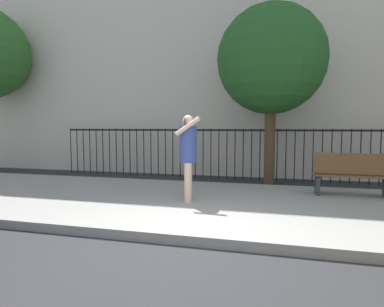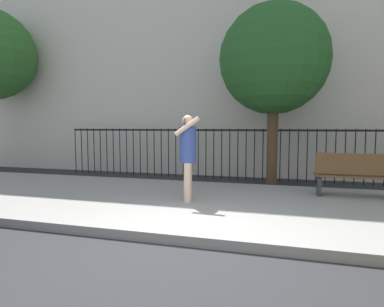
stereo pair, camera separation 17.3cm
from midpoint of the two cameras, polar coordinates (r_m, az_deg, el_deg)
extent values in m
plane|color=#28282B|center=(4.66, 0.10, -16.09)|extent=(60.00, 60.00, 0.00)
cube|color=gray|center=(6.69, 5.34, -8.97)|extent=(28.00, 4.40, 0.15)
cube|color=beige|center=(13.41, 10.98, 22.67)|extent=(28.00, 4.00, 11.61)
cube|color=black|center=(10.16, 9.30, 4.06)|extent=(12.00, 0.04, 0.06)
cylinder|color=black|center=(12.42, -19.41, 0.50)|extent=(0.03, 0.03, 1.60)
cylinder|color=black|center=(12.28, -18.44, 0.48)|extent=(0.03, 0.03, 1.60)
cylinder|color=black|center=(12.13, -17.45, 0.46)|extent=(0.03, 0.03, 1.60)
cylinder|color=black|center=(12.00, -16.43, 0.44)|extent=(0.03, 0.03, 1.60)
cylinder|color=black|center=(11.86, -15.39, 0.41)|extent=(0.03, 0.03, 1.60)
cylinder|color=black|center=(11.73, -14.33, 0.39)|extent=(0.03, 0.03, 1.60)
cylinder|color=black|center=(11.60, -13.24, 0.36)|extent=(0.03, 0.03, 1.60)
cylinder|color=black|center=(11.48, -12.13, 0.34)|extent=(0.03, 0.03, 1.60)
cylinder|color=black|center=(11.36, -10.99, 0.31)|extent=(0.03, 0.03, 1.60)
cylinder|color=black|center=(11.25, -9.83, 0.29)|extent=(0.03, 0.03, 1.60)
cylinder|color=black|center=(11.14, -8.65, 0.26)|extent=(0.03, 0.03, 1.60)
cylinder|color=black|center=(11.04, -7.44, 0.23)|extent=(0.03, 0.03, 1.60)
cylinder|color=black|center=(10.94, -6.22, 0.20)|extent=(0.03, 0.03, 1.60)
cylinder|color=black|center=(10.84, -4.97, 0.17)|extent=(0.03, 0.03, 1.60)
cylinder|color=black|center=(10.76, -3.70, 0.15)|extent=(0.03, 0.03, 1.60)
cylinder|color=black|center=(10.67, -2.41, 0.12)|extent=(0.03, 0.03, 1.60)
cylinder|color=black|center=(10.59, -1.10, 0.08)|extent=(0.03, 0.03, 1.60)
cylinder|color=black|center=(10.52, 0.23, 0.05)|extent=(0.03, 0.03, 1.60)
cylinder|color=black|center=(10.46, 1.58, 0.02)|extent=(0.03, 0.03, 1.60)
cylinder|color=black|center=(10.40, 2.94, -0.01)|extent=(0.03, 0.03, 1.60)
cylinder|color=black|center=(10.34, 4.32, -0.04)|extent=(0.03, 0.03, 1.60)
cylinder|color=black|center=(10.29, 5.71, -0.07)|extent=(0.03, 0.03, 1.60)
cylinder|color=black|center=(10.25, 7.11, -0.11)|extent=(0.03, 0.03, 1.60)
cylinder|color=black|center=(10.21, 8.53, -0.14)|extent=(0.03, 0.03, 1.60)
cylinder|color=black|center=(10.18, 9.95, -0.17)|extent=(0.03, 0.03, 1.60)
cylinder|color=black|center=(10.16, 11.38, -0.21)|extent=(0.03, 0.03, 1.60)
cylinder|color=black|center=(10.14, 12.82, -0.24)|extent=(0.03, 0.03, 1.60)
cylinder|color=black|center=(10.13, 14.26, -0.27)|extent=(0.03, 0.03, 1.60)
cylinder|color=black|center=(10.13, 15.71, -0.31)|extent=(0.03, 0.03, 1.60)
cylinder|color=black|center=(10.13, 17.15, -0.34)|extent=(0.03, 0.03, 1.60)
cylinder|color=black|center=(10.14, 18.59, -0.37)|extent=(0.03, 0.03, 1.60)
cylinder|color=black|center=(10.15, 20.03, -0.40)|extent=(0.03, 0.03, 1.60)
cylinder|color=black|center=(10.17, 21.47, -0.44)|extent=(0.03, 0.03, 1.60)
cylinder|color=black|center=(10.20, 22.89, -0.47)|extent=(0.03, 0.03, 1.60)
cylinder|color=black|center=(10.24, 24.31, -0.50)|extent=(0.03, 0.03, 1.60)
cylinder|color=black|center=(10.28, 25.72, -0.53)|extent=(0.03, 0.03, 1.60)
cylinder|color=black|center=(10.32, 27.12, -0.56)|extent=(0.03, 0.03, 1.60)
cylinder|color=black|center=(10.37, 28.50, -0.59)|extent=(0.03, 0.03, 1.60)
cylinder|color=black|center=(10.43, 29.87, -0.62)|extent=(0.03, 0.03, 1.60)
cylinder|color=beige|center=(6.49, -0.02, -5.14)|extent=(0.15, 0.15, 0.79)
cylinder|color=beige|center=(6.68, 0.08, -4.85)|extent=(0.15, 0.15, 0.79)
cylinder|color=#33478C|center=(6.50, 0.03, 1.60)|extent=(0.41, 0.41, 0.72)
sphere|color=beige|center=(6.49, 0.03, 5.78)|extent=(0.22, 0.22, 0.22)
cylinder|color=beige|center=(6.29, -0.08, 4.81)|extent=(0.51, 0.20, 0.39)
cylinder|color=beige|center=(6.70, 0.13, 1.51)|extent=(0.09, 0.09, 0.55)
cube|color=black|center=(6.34, -0.59, 5.62)|extent=(0.03, 0.07, 0.15)
cube|color=brown|center=(6.77, 0.16, 0.81)|extent=(0.22, 0.31, 0.34)
cube|color=brown|center=(7.86, 27.14, -3.53)|extent=(1.60, 0.45, 0.05)
cube|color=brown|center=(7.63, 27.50, -1.65)|extent=(1.60, 0.06, 0.44)
cube|color=#333338|center=(7.79, 21.99, -5.28)|extent=(0.08, 0.41, 0.40)
cylinder|color=#4C3823|center=(9.36, 14.45, 2.63)|extent=(0.30, 0.30, 2.68)
sphere|color=#235623|center=(9.54, 14.73, 15.72)|extent=(3.00, 3.00, 3.00)
camera|label=1|loc=(0.09, -89.27, 0.06)|focal=30.35mm
camera|label=2|loc=(0.09, 90.73, -0.06)|focal=30.35mm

